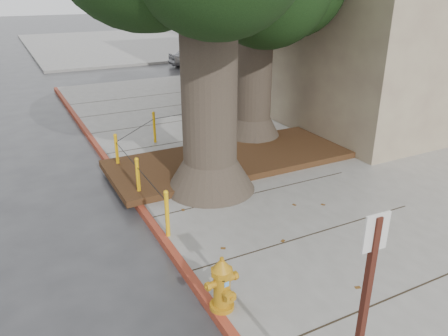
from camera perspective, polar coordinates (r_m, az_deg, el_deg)
The scene contains 10 objects.
ground at distance 8.29m, azimuth 8.41°, elevation -10.32°, with size 140.00×140.00×0.00m, color #28282B.
sidewalk_main at distance 13.72m, azimuth 23.10°, elevation 2.20°, with size 16.00×26.00×0.15m, color slate.
sidewalk_far at distance 37.24m, azimuth -11.62°, elevation 15.69°, with size 16.00×20.00×0.15m, color slate.
curb_red at distance 9.44m, azimuth -10.61°, elevation -5.50°, with size 0.14×26.00×0.16m, color maroon.
planter_bed at distance 11.55m, azimuth 1.02°, elevation 1.20°, with size 6.40×2.60×0.16m, color black.
bollard_ring at distance 11.15m, azimuth -8.17°, elevation 2.52°, with size 3.79×5.39×0.95m.
fire_hydrant at distance 6.42m, azimuth -0.25°, elevation -14.92°, with size 0.46×0.42×0.87m.
signpost at distance 4.50m, azimuth 17.60°, elevation -18.41°, with size 0.26×0.07×2.60m.
car_silver at distance 26.58m, azimuth -3.75°, elevation 14.33°, with size 1.27×3.15×1.07m, color #96979B.
car_red at distance 28.82m, azimuth 1.43°, elevation 15.28°, with size 1.38×3.96×1.31m, color maroon.
Camera 1 is at (-4.20, -5.54, 4.52)m, focal length 35.00 mm.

